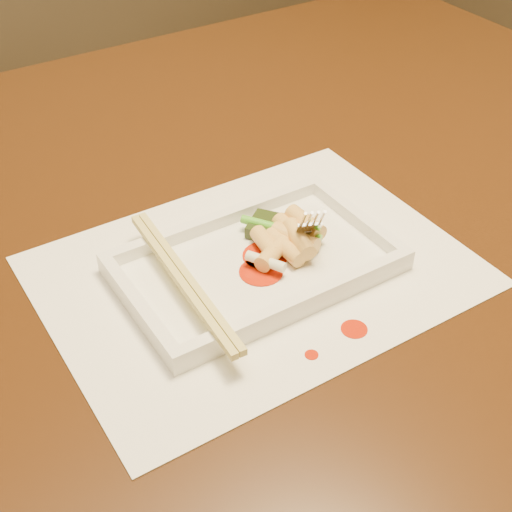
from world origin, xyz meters
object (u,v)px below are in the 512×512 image
placemat (256,271)px  fork (308,170)px  chopstick_a (179,280)px  plate_base (256,267)px  table (187,277)px

placemat → fork: size_ratio=2.86×
placemat → chopstick_a: size_ratio=1.84×
placemat → plate_base: bearing=0.0°
table → plate_base: 0.17m
placemat → plate_base: 0.00m
table → chopstick_a: (-0.07, -0.14, 0.13)m
plate_base → chopstick_a: chopstick_a is taller
table → placemat: placemat is taller
placemat → fork: bearing=14.4°
table → chopstick_a: 0.20m
placemat → chopstick_a: bearing=180.0°
chopstick_a → plate_base: bearing=0.0°
table → placemat: 0.17m
table → plate_base: (0.01, -0.14, 0.11)m
chopstick_a → fork: bearing=6.8°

